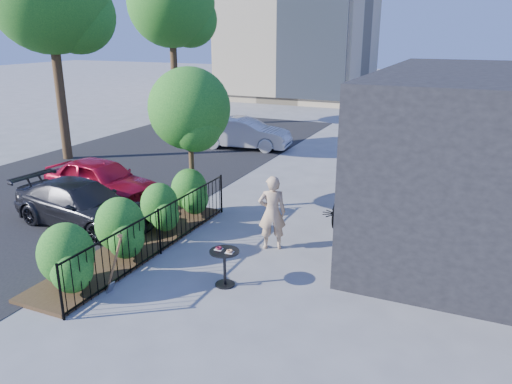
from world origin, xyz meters
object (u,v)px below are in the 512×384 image
at_px(shovel, 114,267).
at_px(patio_tree, 191,114).
at_px(street_tree_near, 50,0).
at_px(street_tree_far, 172,9).
at_px(cafe_table, 225,261).
at_px(car_red, 102,180).
at_px(car_darkgrey, 82,204).
at_px(car_silver, 244,133).
at_px(woman, 272,213).

bearing_deg(shovel, patio_tree, 101.97).
bearing_deg(patio_tree, street_tree_near, 157.43).
height_order(street_tree_far, cafe_table, street_tree_far).
height_order(car_red, car_darkgrey, car_red).
relative_size(car_red, car_silver, 0.95).
distance_m(street_tree_far, shovel, 18.83).
xyz_separation_m(shovel, car_red, (-3.97, 4.33, 0.07)).
bearing_deg(car_darkgrey, shovel, -122.88).
height_order(woman, shovel, woman).
relative_size(street_tree_near, cafe_table, 10.32).
relative_size(street_tree_near, car_darkgrey, 2.06).
distance_m(street_tree_far, cafe_table, 18.80).
relative_size(patio_tree, cafe_table, 4.91).
bearing_deg(car_red, shovel, -131.44).
relative_size(patio_tree, woman, 2.23).
relative_size(shovel, car_silver, 0.33).
height_order(patio_tree, car_silver, patio_tree).
height_order(street_tree_near, car_darkgrey, street_tree_near).
bearing_deg(shovel, car_darkgrey, 140.76).
bearing_deg(car_silver, car_red, 166.69).
xyz_separation_m(cafe_table, woman, (0.17, 2.06, 0.36)).
distance_m(cafe_table, car_darkgrey, 5.08).
bearing_deg(street_tree_far, street_tree_near, -90.00).
height_order(street_tree_far, car_red, street_tree_far).
distance_m(street_tree_near, cafe_table, 13.52).
xyz_separation_m(cafe_table, car_silver, (-4.87, 11.24, 0.14)).
height_order(cafe_table, car_darkgrey, car_darkgrey).
distance_m(woman, shovel, 3.78).
height_order(patio_tree, street_tree_near, street_tree_near).
distance_m(shovel, car_silver, 12.78).
height_order(cafe_table, shovel, shovel).
bearing_deg(woman, cafe_table, 60.12).
bearing_deg(cafe_table, shovel, -146.67).
distance_m(woman, car_silver, 10.48).
distance_m(patio_tree, car_red, 3.68).
bearing_deg(car_red, street_tree_near, 59.38).
xyz_separation_m(street_tree_near, car_silver, (5.59, 4.57, -5.26)).
bearing_deg(cafe_table, street_tree_near, 147.49).
height_order(woman, car_red, woman).
xyz_separation_m(street_tree_near, woman, (10.63, -4.61, -5.04)).
height_order(street_tree_far, shovel, street_tree_far).
relative_size(street_tree_far, cafe_table, 10.32).
relative_size(street_tree_near, woman, 4.70).
xyz_separation_m(woman, shovel, (-1.95, -3.22, -0.31)).
bearing_deg(cafe_table, car_darkgrey, 164.28).
distance_m(patio_tree, car_silver, 8.32).
height_order(street_tree_near, car_silver, street_tree_near).
bearing_deg(street_tree_near, car_red, -36.64).
height_order(street_tree_near, woman, street_tree_near).
xyz_separation_m(street_tree_near, street_tree_far, (0.00, 8.00, 0.00)).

